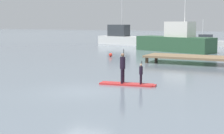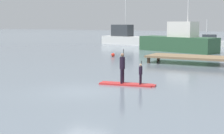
# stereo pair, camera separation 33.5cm
# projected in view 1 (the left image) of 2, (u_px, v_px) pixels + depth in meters

# --- Properties ---
(ground_plane) EXTENTS (240.00, 240.00, 0.00)m
(ground_plane) POSITION_uv_depth(u_px,v_px,m) (84.00, 91.00, 18.20)
(ground_plane) COLOR slate
(paddleboard_near) EXTENTS (3.30, 1.22, 0.10)m
(paddleboard_near) POSITION_uv_depth(u_px,v_px,m) (128.00, 84.00, 20.00)
(paddleboard_near) COLOR red
(paddleboard_near) RESTS_ON ground
(paddler_adult) EXTENTS (0.35, 0.53, 1.94)m
(paddler_adult) POSITION_uv_depth(u_px,v_px,m) (123.00, 66.00, 19.96)
(paddler_adult) COLOR black
(paddler_adult) RESTS_ON paddleboard_near
(paddler_child_solo) EXTENTS (0.23, 0.40, 1.30)m
(paddler_child_solo) POSITION_uv_depth(u_px,v_px,m) (141.00, 73.00, 19.69)
(paddler_child_solo) COLOR black
(paddler_child_solo) RESTS_ON paddleboard_near
(fishing_boat_green_midground) EXTENTS (10.35, 5.81, 10.62)m
(fishing_boat_green_midground) POSITION_uv_depth(u_px,v_px,m) (175.00, 41.00, 42.52)
(fishing_boat_green_midground) COLOR #2D5638
(fishing_boat_green_midground) RESTS_ON ground
(motor_boat_small_navy) EXTENTS (8.44, 3.72, 8.58)m
(motor_boat_small_navy) POSITION_uv_depth(u_px,v_px,m) (121.00, 37.00, 55.52)
(motor_boat_small_navy) COLOR silver
(motor_boat_small_navy) RESTS_ON ground
(trawler_grey_distant) EXTENTS (5.86, 2.73, 3.95)m
(trawler_grey_distant) POSITION_uv_depth(u_px,v_px,m) (207.00, 42.00, 51.86)
(trawler_grey_distant) COLOR silver
(trawler_grey_distant) RESTS_ON ground
(floating_dock) EXTENTS (10.65, 3.06, 0.67)m
(floating_dock) POSITION_uv_depth(u_px,v_px,m) (208.00, 58.00, 29.51)
(floating_dock) COLOR #846B4C
(floating_dock) RESTS_ON ground
(mooring_buoy_near) EXTENTS (0.38, 0.38, 0.38)m
(mooring_buoy_near) POSITION_uv_depth(u_px,v_px,m) (111.00, 55.00, 36.31)
(mooring_buoy_near) COLOR red
(mooring_buoy_near) RESTS_ON ground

